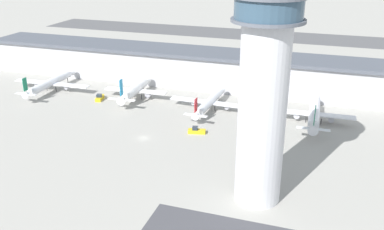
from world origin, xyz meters
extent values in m
plane|color=#9E9B93|center=(0.00, 0.00, 0.00)|extent=(1000.00, 1000.00, 0.00)
cube|color=#B2B2B7|center=(0.00, 70.00, 8.33)|extent=(240.30, 22.00, 16.66)
cube|color=#4C515B|center=(0.00, 70.00, 17.46)|extent=(240.30, 25.00, 1.60)
cube|color=#515154|center=(0.00, 208.94, 0.00)|extent=(360.45, 44.00, 0.01)
cylinder|color=silver|center=(48.82, -27.28, 25.75)|extent=(13.21, 13.21, 51.50)
cylinder|color=#565B66|center=(48.82, -27.28, 51.90)|extent=(18.82, 18.82, 0.80)
cylinder|color=#334C60|center=(48.82, -27.28, 54.82)|extent=(17.32, 17.32, 5.05)
cylinder|color=silver|center=(-67.14, 36.43, 4.63)|extent=(4.61, 32.12, 3.80)
cone|color=silver|center=(-67.59, 54.15, 4.63)|extent=(3.88, 3.51, 3.80)
cone|color=silver|center=(-66.68, 18.15, 4.63)|extent=(3.53, 4.64, 3.42)
cube|color=silver|center=(-67.16, 37.07, 3.96)|extent=(40.96, 5.44, 0.44)
cylinder|color=#A8A8B2|center=(-75.76, 37.86, 2.81)|extent=(2.19, 4.23, 2.09)
cylinder|color=#A8A8B2|center=(-58.61, 38.29, 2.81)|extent=(2.19, 4.23, 2.09)
cube|color=#14704C|center=(-66.65, 17.23, 9.56)|extent=(0.37, 2.81, 6.08)
cube|color=silver|center=(-66.64, 16.83, 5.01)|extent=(10.68, 2.27, 0.24)
cylinder|color=black|center=(-67.52, 51.25, 1.36)|extent=(0.28, 0.28, 2.73)
cylinder|color=black|center=(-64.48, 36.34, 1.36)|extent=(0.28, 0.28, 2.73)
cylinder|color=black|center=(-69.79, 36.21, 1.36)|extent=(0.28, 0.28, 2.73)
cylinder|color=white|center=(-22.14, 39.68, 4.74)|extent=(6.08, 23.87, 4.54)
cone|color=white|center=(-23.05, 53.51, 4.74)|extent=(4.80, 4.38, 4.54)
cone|color=white|center=(-21.19, 25.17, 4.74)|extent=(4.44, 5.71, 4.09)
cube|color=white|center=(-22.17, 40.15, 3.94)|extent=(30.76, 6.39, 0.44)
cylinder|color=#A8A8B2|center=(-28.63, 40.73, 2.57)|extent=(2.82, 5.15, 2.50)
cylinder|color=#A8A8B2|center=(-15.84, 41.57, 2.57)|extent=(2.82, 5.15, 2.50)
cube|color=#197FB2|center=(-21.12, 24.09, 10.64)|extent=(0.48, 2.81, 7.27)
cube|color=white|center=(-21.09, 23.69, 5.19)|extent=(12.83, 2.83, 0.24)
cylinder|color=black|center=(-22.83, 50.27, 1.23)|extent=(0.28, 0.28, 2.46)
cylinder|color=black|center=(-18.94, 39.56, 1.23)|extent=(0.28, 0.28, 2.46)
cylinder|color=black|center=(-25.29, 39.15, 1.23)|extent=(0.28, 0.28, 2.46)
cylinder|color=silver|center=(16.04, 36.32, 4.09)|extent=(4.90, 29.83, 3.55)
cone|color=silver|center=(16.79, 52.76, 4.09)|extent=(3.70, 3.36, 3.55)
cone|color=silver|center=(15.28, 19.36, 4.09)|extent=(3.39, 4.41, 3.20)
cube|color=silver|center=(16.07, 36.92, 3.46)|extent=(37.78, 6.10, 0.44)
cylinder|color=#A8A8B2|center=(8.22, 38.27, 2.39)|extent=(2.13, 3.99, 1.95)
cylinder|color=#A8A8B2|center=(24.01, 37.56, 2.39)|extent=(2.13, 3.99, 1.95)
cube|color=red|center=(15.24, 18.51, 8.71)|extent=(0.43, 2.81, 5.69)
cube|color=silver|center=(15.22, 18.11, 4.44)|extent=(10.03, 2.45, 0.24)
cylinder|color=black|center=(16.66, 49.96, 1.15)|extent=(0.28, 0.28, 2.31)
cylinder|color=black|center=(18.52, 36.00, 1.15)|extent=(0.28, 0.28, 2.31)
cylinder|color=black|center=(13.55, 36.23, 1.15)|extent=(0.28, 0.28, 2.31)
cylinder|color=silver|center=(61.08, 35.69, 4.64)|extent=(5.45, 28.01, 4.43)
cone|color=silver|center=(60.49, 51.61, 4.64)|extent=(4.57, 4.15, 4.43)
cone|color=silver|center=(61.68, 19.11, 4.64)|extent=(4.18, 5.46, 3.99)
cube|color=silver|center=(61.05, 36.25, 3.87)|extent=(33.11, 5.61, 0.44)
cylinder|color=#A8A8B2|center=(54.10, 36.99, 2.52)|extent=(2.61, 4.96, 2.44)
cylinder|color=#A8A8B2|center=(67.94, 37.50, 2.52)|extent=(2.61, 4.96, 2.44)
cube|color=#14704C|center=(61.72, 18.05, 10.40)|extent=(0.40, 2.81, 7.09)
cube|color=silver|center=(61.74, 17.65, 5.08)|extent=(12.47, 2.45, 0.24)
cylinder|color=black|center=(60.61, 48.41, 1.21)|extent=(0.28, 0.28, 2.43)
cylinder|color=black|center=(64.18, 35.56, 1.21)|extent=(0.28, 0.28, 2.43)
cylinder|color=black|center=(57.98, 35.33, 1.21)|extent=(0.28, 0.28, 2.43)
cube|color=black|center=(-37.69, 32.90, 0.06)|extent=(3.85, 6.47, 0.12)
cube|color=gold|center=(-37.69, 32.90, 0.82)|extent=(4.23, 7.61, 1.65)
cube|color=#232D38|center=(-37.51, 32.20, 2.32)|extent=(2.71, 2.64, 1.35)
cube|color=black|center=(18.09, 10.84, 0.06)|extent=(6.10, 3.51, 0.12)
cube|color=gold|center=(18.09, 10.84, 0.75)|extent=(7.19, 3.83, 1.50)
cube|color=#232D38|center=(17.42, 10.70, 2.11)|extent=(2.46, 2.54, 1.22)
camera|label=1|loc=(64.75, -135.53, 70.01)|focal=40.00mm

